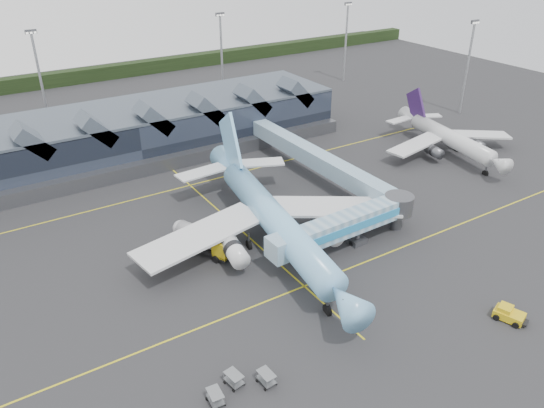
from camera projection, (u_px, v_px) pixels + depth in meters
ground at (272, 258)px, 75.86m from camera, size 260.00×260.00×0.00m
taxi_stripes at (238, 228)px, 83.32m from camera, size 120.00×60.00×0.01m
tree_line_far at (74, 77)px, 156.98m from camera, size 260.00×4.00×4.00m
terminal at (125, 134)px, 106.50m from camera, size 90.00×22.25×12.52m
light_masts at (206, 64)px, 126.75m from camera, size 132.40×42.56×22.45m
main_airliner at (271, 216)px, 77.40m from camera, size 41.34×48.05×15.47m
regional_jet at (448, 137)px, 108.83m from camera, size 29.06×32.10×11.05m
jet_bridge at (353, 222)px, 76.81m from camera, size 25.95×4.54×5.80m
fuel_truck at (202, 238)px, 76.65m from camera, size 6.27×10.52×3.60m
pushback_tug at (509, 314)px, 63.76m from camera, size 3.32×4.22×1.70m
baggage_carts at (239, 384)px, 54.04m from camera, size 7.07×3.85×1.43m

